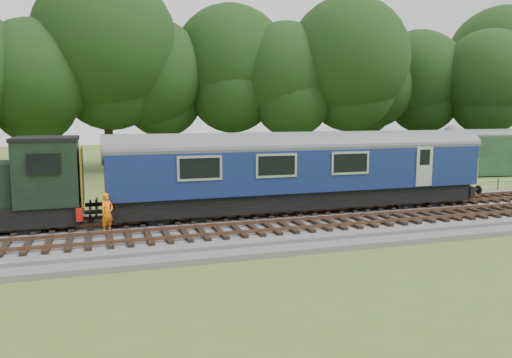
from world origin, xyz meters
name	(u,v)px	position (x,y,z in m)	size (l,w,h in m)	color
ground	(243,230)	(0.00, 0.00, 0.00)	(120.00, 120.00, 0.00)	#4D6A27
ballast	(243,226)	(0.00, 0.00, 0.17)	(70.00, 7.00, 0.35)	#4C4C4F
track_north	(234,214)	(0.00, 1.40, 0.42)	(67.20, 2.40, 0.21)	black
track_south	(254,228)	(0.00, -1.60, 0.42)	(67.20, 2.40, 0.21)	black
fence	(219,210)	(0.00, 4.50, 0.00)	(64.00, 0.12, 1.00)	#6B6054
tree_line	(171,172)	(0.00, 22.00, 0.00)	(70.00, 8.00, 18.00)	black
dmu_railcar	(302,164)	(3.35, 1.40, 2.61)	(18.05, 2.86, 3.88)	black
worker	(107,213)	(-5.63, -0.29, 1.15)	(0.58, 0.38, 1.60)	orange
shed	(449,155)	(22.63, 14.93, 1.45)	(3.88, 3.88, 2.85)	#173319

